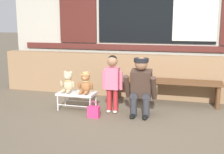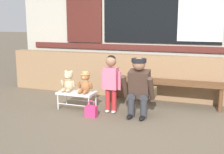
{
  "view_description": "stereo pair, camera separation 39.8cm",
  "coord_description": "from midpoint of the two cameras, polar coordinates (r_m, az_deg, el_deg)",
  "views": [
    {
      "loc": [
        0.73,
        -4.18,
        1.5
      ],
      "look_at": [
        -0.56,
        0.53,
        0.55
      ],
      "focal_mm": 46.36,
      "sensor_mm": 36.0,
      "label": 1
    },
    {
      "loc": [
        1.11,
        -4.06,
        1.5
      ],
      "look_at": [
        -0.56,
        0.53,
        0.55
      ],
      "focal_mm": 46.36,
      "sensor_mm": 36.0,
      "label": 2
    }
  ],
  "objects": [
    {
      "name": "teddy_bear_with_hat",
      "position": [
        4.89,
        -3.01,
        -1.12
      ],
      "size": [
        0.28,
        0.27,
        0.36
      ],
      "color": "#A86B3D",
      "rests_on": "small_display_bench"
    },
    {
      "name": "small_display_bench",
      "position": [
        5.0,
        -4.69,
        -3.31
      ],
      "size": [
        0.64,
        0.36,
        0.3
      ],
      "color": "silver",
      "rests_on": "ground"
    },
    {
      "name": "shop_facade",
      "position": [
        6.14,
        11.7,
        14.25
      ],
      "size": [
        6.44,
        0.26,
        3.75
      ],
      "color": "#B7B2A3",
      "rests_on": "ground"
    },
    {
      "name": "ground_plane",
      "position": [
        4.48,
        7.0,
        -8.65
      ],
      "size": [
        60.0,
        60.0,
        0.0
      ],
      "primitive_type": "plane",
      "color": "brown"
    },
    {
      "name": "wooden_bench_long",
      "position": [
        5.34,
        12.34,
        -1.44
      ],
      "size": [
        2.1,
        0.4,
        0.44
      ],
      "color": "brown",
      "rests_on": "ground"
    },
    {
      "name": "adult_crouching",
      "position": [
        4.58,
        7.96,
        -1.95
      ],
      "size": [
        0.5,
        0.49,
        0.95
      ],
      "color": "#333338",
      "rests_on": "ground"
    },
    {
      "name": "child_standing",
      "position": [
        4.7,
        2.22,
        -0.13
      ],
      "size": [
        0.35,
        0.18,
        0.96
      ],
      "color": "#B7282D",
      "rests_on": "ground"
    },
    {
      "name": "handbag_on_ground",
      "position": [
        4.6,
        -1.65,
        -6.75
      ],
      "size": [
        0.18,
        0.11,
        0.27
      ],
      "color": "#E53370",
      "rests_on": "ground"
    },
    {
      "name": "brick_low_wall",
      "position": [
        5.72,
        10.34,
        -0.01
      ],
      "size": [
        6.31,
        0.25,
        0.85
      ],
      "primitive_type": "cube",
      "color": "#997551",
      "rests_on": "ground"
    },
    {
      "name": "teddy_bear_plain",
      "position": [
        5.03,
        -6.37,
        -0.96
      ],
      "size": [
        0.28,
        0.26,
        0.36
      ],
      "color": "#CCB289",
      "rests_on": "small_display_bench"
    }
  ]
}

